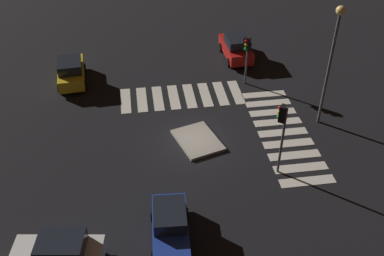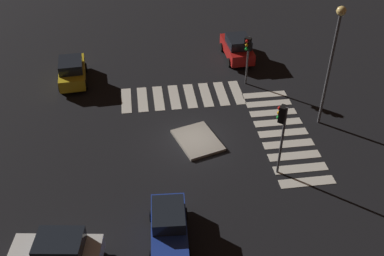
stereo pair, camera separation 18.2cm
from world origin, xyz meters
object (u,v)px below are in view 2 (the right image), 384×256
(car_blue, at_px, (169,226))
(traffic_light_east, at_px, (248,50))
(traffic_island, at_px, (198,140))
(street_lamp, at_px, (334,48))
(car_white, at_px, (57,252))
(traffic_light_south, at_px, (282,124))
(car_red, at_px, (237,48))
(car_yellow, at_px, (72,71))

(car_blue, distance_m, traffic_light_east, 15.51)
(traffic_island, height_order, car_blue, car_blue)
(traffic_island, distance_m, street_lamp, 9.90)
(car_white, bearing_deg, traffic_light_south, -149.02)
(traffic_light_east, xyz_separation_m, street_lamp, (-5.40, -3.76, 2.55))
(traffic_light_east, bearing_deg, car_white, -1.87)
(traffic_island, xyz_separation_m, street_lamp, (0.94, -8.27, 5.36))
(car_white, relative_size, car_red, 0.96)
(car_yellow, bearing_deg, street_lamp, -118.40)
(car_red, distance_m, traffic_light_south, 14.16)
(car_white, distance_m, traffic_light_east, 19.12)
(traffic_island, bearing_deg, car_white, 137.13)
(car_yellow, height_order, traffic_light_south, traffic_light_south)
(traffic_island, height_order, car_red, car_red)
(car_white, distance_m, street_lamp, 18.96)
(traffic_light_east, bearing_deg, car_blue, 10.90)
(street_lamp, bearing_deg, car_blue, 127.63)
(traffic_light_east, bearing_deg, traffic_island, 2.50)
(car_white, relative_size, car_yellow, 0.97)
(car_red, xyz_separation_m, street_lamp, (-9.61, -3.46, 4.50))
(traffic_island, bearing_deg, car_yellow, 44.15)
(car_yellow, bearing_deg, car_red, -84.95)
(traffic_light_east, bearing_deg, car_red, -146.04)
(car_blue, xyz_separation_m, traffic_light_east, (13.69, -7.00, 2.04))
(street_lamp, bearing_deg, car_yellow, 65.40)
(traffic_island, distance_m, car_yellow, 11.89)
(car_red, relative_size, street_lamp, 0.56)
(car_blue, xyz_separation_m, car_red, (17.90, -7.30, 0.08))
(car_yellow, bearing_deg, traffic_island, -139.65)
(car_white, distance_m, car_yellow, 16.78)
(car_blue, distance_m, street_lamp, 14.34)
(traffic_island, xyz_separation_m, car_white, (-8.26, 7.66, 0.80))
(car_blue, relative_size, traffic_light_south, 0.91)
(traffic_light_east, bearing_deg, traffic_light_south, 35.17)
(car_red, bearing_deg, traffic_light_south, 174.71)
(car_blue, bearing_deg, traffic_island, 164.94)
(traffic_island, xyz_separation_m, car_yellow, (8.51, 8.26, 0.84))
(traffic_light_east, bearing_deg, street_lamp, 72.81)
(street_lamp, bearing_deg, traffic_light_south, 135.52)
(traffic_island, distance_m, traffic_light_east, 8.28)
(car_yellow, height_order, car_blue, car_yellow)
(car_white, xyz_separation_m, street_lamp, (9.20, -15.94, 4.56))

